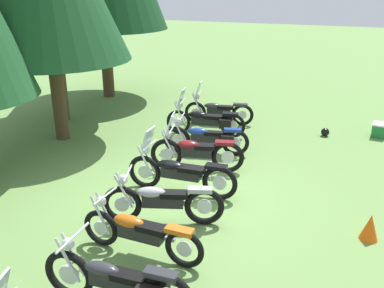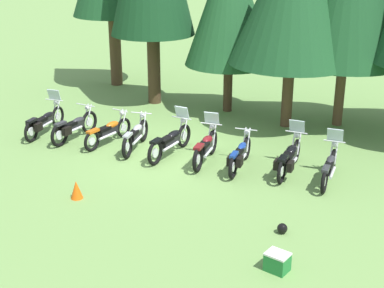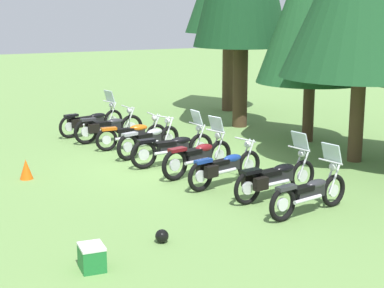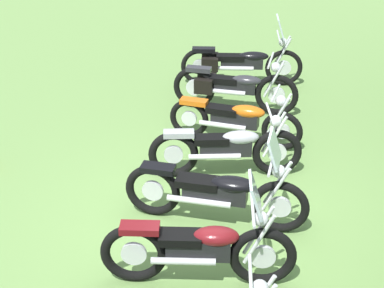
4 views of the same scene
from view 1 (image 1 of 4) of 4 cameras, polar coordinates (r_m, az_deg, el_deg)
ground_plane at (r=8.97m, az=-1.56°, el=-6.60°), size 80.00×80.00×0.00m
motorcycle_1 at (r=5.93m, az=-9.96°, el=-18.01°), size 0.75×2.24×1.03m
motorcycle_2 at (r=6.91m, az=-7.15°, el=-11.82°), size 0.65×2.19×0.98m
motorcycle_3 at (r=7.71m, az=-4.11°, el=-7.77°), size 0.97×2.16×1.02m
motorcycle_4 at (r=8.74m, az=-1.68°, el=-3.87°), size 0.69×2.42×1.38m
motorcycle_5 at (r=9.78m, az=0.50°, el=-1.02°), size 0.82×2.17×1.39m
motorcycle_6 at (r=10.77m, az=2.14°, el=0.83°), size 0.85×2.19×1.01m
motorcycle_7 at (r=12.08m, az=1.96°, el=3.30°), size 0.82×2.31×1.37m
motorcycle_8 at (r=13.16m, az=3.53°, el=4.63°), size 0.69×2.15×1.35m
picnic_cooler at (r=13.25m, az=24.13°, el=1.77°), size 0.49×0.41×0.40m
traffic_cone at (r=7.95m, az=23.09°, el=-10.40°), size 0.32×0.32×0.48m
dropped_helmet at (r=12.76m, az=17.69°, el=1.56°), size 0.24×0.24×0.24m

